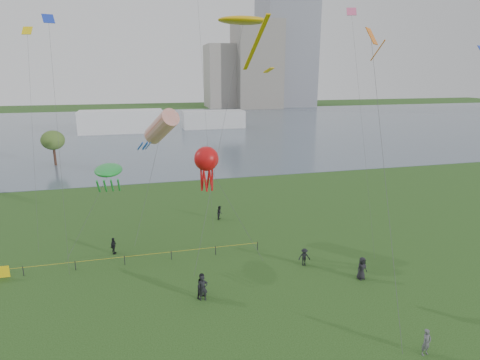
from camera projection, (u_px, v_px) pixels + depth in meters
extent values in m
plane|color=#1C3D13|center=(281.00, 351.00, 24.05)|extent=(400.00, 400.00, 0.00)
cube|color=slate|center=(165.00, 128.00, 117.63)|extent=(400.00, 120.00, 0.08)
cube|color=slate|center=(256.00, 65.00, 181.52)|extent=(20.00, 20.00, 38.00)
cube|color=gray|center=(224.00, 76.00, 185.14)|extent=(16.00, 18.00, 28.00)
cube|color=silver|center=(121.00, 121.00, 109.34)|extent=(22.00, 8.00, 6.00)
cube|color=silver|center=(213.00, 119.00, 118.41)|extent=(18.00, 7.00, 5.00)
cylinder|color=#362118|center=(55.00, 158.00, 70.98)|extent=(0.44, 0.44, 2.81)
ellipsoid|color=#4C6A2A|center=(53.00, 140.00, 70.16)|extent=(4.00, 4.00, 3.37)
cylinder|color=black|center=(23.00, 271.00, 32.75)|extent=(0.07, 0.07, 0.85)
cylinder|color=black|center=(75.00, 266.00, 33.69)|extent=(0.07, 0.07, 0.85)
cylinder|color=black|center=(125.00, 260.00, 34.64)|extent=(0.07, 0.07, 0.85)
cylinder|color=black|center=(171.00, 255.00, 35.58)|extent=(0.07, 0.07, 0.85)
cylinder|color=black|center=(216.00, 250.00, 36.52)|extent=(0.07, 0.07, 0.85)
cylinder|color=black|center=(258.00, 246.00, 37.47)|extent=(0.07, 0.07, 0.85)
cylinder|color=gold|center=(124.00, 257.00, 34.55)|extent=(24.00, 0.03, 0.03)
imported|color=#505257|center=(426.00, 342.00, 23.52)|extent=(0.68, 0.52, 1.68)
imported|color=black|center=(203.00, 286.00, 29.48)|extent=(1.19, 1.14, 1.94)
imported|color=black|center=(304.00, 257.00, 34.45)|extent=(1.09, 0.74, 1.56)
imported|color=black|center=(113.00, 246.00, 36.66)|extent=(0.70, 0.98, 1.55)
imported|color=black|center=(362.00, 268.00, 32.15)|extent=(1.02, 0.78, 1.87)
imported|color=black|center=(203.00, 288.00, 29.16)|extent=(0.75, 0.55, 1.90)
imported|color=black|center=(220.00, 213.00, 45.29)|extent=(0.84, 0.93, 1.56)
cylinder|color=#3F3F42|center=(220.00, 140.00, 35.04)|extent=(6.50, 9.10, 20.81)
ellipsoid|color=#D6A20B|center=(243.00, 20.00, 37.32)|extent=(4.81, 3.00, 0.75)
cube|color=#D6A20B|center=(255.00, 45.00, 34.02)|extent=(0.36, 6.98, 4.09)
cube|color=#D6A20B|center=(269.00, 70.00, 31.01)|extent=(0.95, 0.95, 0.42)
cylinder|color=#3F3F42|center=(148.00, 186.00, 38.74)|extent=(3.29, 2.83, 11.00)
cylinder|color=red|center=(161.00, 127.00, 38.99)|extent=(3.69, 5.13, 3.83)
cylinder|color=#1947B3|center=(148.00, 146.00, 37.96)|extent=(0.60, 1.13, 0.88)
cylinder|color=#1947B3|center=(145.00, 145.00, 38.25)|extent=(0.60, 1.13, 0.88)
cylinder|color=#1947B3|center=(140.00, 146.00, 38.01)|extent=(0.60, 1.13, 0.88)
cylinder|color=#1947B3|center=(140.00, 147.00, 37.57)|extent=(0.60, 1.13, 0.88)
cylinder|color=#1947B3|center=(145.00, 147.00, 37.54)|extent=(0.60, 1.13, 0.88)
cylinder|color=#3F3F42|center=(87.00, 217.00, 35.01)|extent=(4.20, 1.17, 7.90)
ellipsoid|color=green|center=(108.00, 170.00, 35.01)|extent=(2.36, 4.25, 0.83)
cylinder|color=green|center=(98.00, 186.00, 33.58)|extent=(0.16, 1.79, 1.54)
cylinder|color=green|center=(105.00, 186.00, 33.71)|extent=(0.16, 1.79, 1.54)
cylinder|color=green|center=(112.00, 186.00, 33.84)|extent=(0.16, 1.79, 1.54)
cylinder|color=green|center=(119.00, 185.00, 33.97)|extent=(0.16, 1.79, 1.54)
cylinder|color=#3F3F42|center=(235.00, 210.00, 35.56)|extent=(4.30, 3.77, 8.70)
sphere|color=red|center=(206.00, 159.00, 35.66)|extent=(2.19, 2.19, 2.19)
cylinder|color=red|center=(212.00, 176.00, 36.20)|extent=(0.18, 0.54, 2.60)
cylinder|color=red|center=(209.00, 175.00, 36.55)|extent=(0.49, 0.36, 2.61)
cylinder|color=red|center=(203.00, 175.00, 36.43)|extent=(0.49, 0.36, 2.61)
cylinder|color=red|center=(201.00, 176.00, 35.96)|extent=(0.18, 0.54, 2.60)
cylinder|color=red|center=(205.00, 177.00, 35.62)|extent=(0.49, 0.36, 2.61)
cylinder|color=red|center=(210.00, 177.00, 35.74)|extent=(0.49, 0.36, 2.61)
cylinder|color=#3F3F42|center=(386.00, 182.00, 25.93)|extent=(1.96, 9.36, 18.60)
cube|color=orange|center=(372.00, 36.00, 28.09)|extent=(1.41, 1.41, 1.15)
cylinder|color=orange|center=(378.00, 50.00, 27.51)|extent=(0.08, 1.58, 1.35)
cube|color=yellow|center=(27.00, 31.00, 37.44)|extent=(1.04, 1.00, 0.76)
cube|color=#E5598C|center=(352.00, 12.00, 37.70)|extent=(0.93, 0.60, 0.76)
cube|color=#1933B2|center=(48.00, 19.00, 33.19)|extent=(1.01, 0.76, 0.76)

